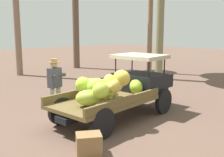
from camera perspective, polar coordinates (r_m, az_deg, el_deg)
name	(u,v)px	position (r m, az deg, el deg)	size (l,w,h in m)	color
ground_plane	(107,120)	(8.19, -0.94, -8.60)	(60.00, 60.00, 0.00)	brown
truck	(122,88)	(8.33, 2.06, -1.97)	(4.56, 2.08, 1.83)	black
farmer	(55,83)	(8.69, -11.67, -0.90)	(0.52, 0.49, 1.75)	#ADAC9F
wooden_crate	(89,144)	(6.05, -4.79, -13.33)	(0.53, 0.43, 0.45)	olive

